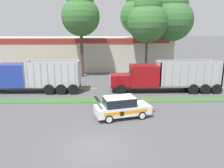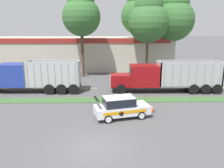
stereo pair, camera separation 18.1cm
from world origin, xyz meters
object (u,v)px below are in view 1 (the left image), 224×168
Objects in this scene: dump_truck_lead at (23,78)px; rally_car at (121,107)px; dump_truck_mid at (156,78)px; traffic_cone at (152,108)px.

rally_car is at bearing -36.62° from dump_truck_lead.
dump_truck_mid is 2.66× the size of rally_car.
dump_truck_mid is (15.18, -0.20, -0.06)m from dump_truck_lead.
dump_truck_lead is at bearing 153.80° from traffic_cone.
traffic_cone is at bearing -105.23° from dump_truck_mid.
traffic_cone is (13.43, -6.61, -1.42)m from dump_truck_lead.
dump_truck_lead is 2.39× the size of rally_car.
rally_car is (10.64, -7.91, -0.82)m from dump_truck_lead.
dump_truck_lead is 13.29m from rally_car.
dump_truck_mid is 6.78m from traffic_cone.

